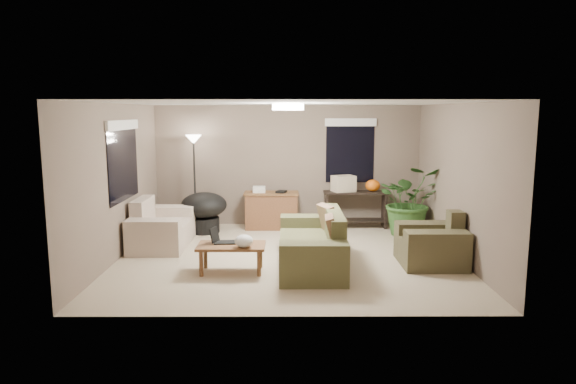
{
  "coord_description": "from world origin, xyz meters",
  "views": [
    {
      "loc": [
        -0.03,
        -8.19,
        2.37
      ],
      "look_at": [
        0.0,
        0.2,
        1.05
      ],
      "focal_mm": 32.0,
      "sensor_mm": 36.0,
      "label": 1
    }
  ],
  "objects_px": {
    "papasan_chair": "(204,209)",
    "main_sofa": "(314,247)",
    "floor_lamp": "(194,151)",
    "houseplant": "(410,208)",
    "console_table": "(355,206)",
    "coffee_table": "(231,249)",
    "cat_scratching_post": "(439,243)",
    "desk": "(272,210)",
    "armchair": "(432,246)",
    "loveseat": "(161,229)"
  },
  "relations": [
    {
      "from": "loveseat",
      "to": "papasan_chair",
      "type": "bearing_deg",
      "value": 58.69
    },
    {
      "from": "coffee_table",
      "to": "floor_lamp",
      "type": "relative_size",
      "value": 0.52
    },
    {
      "from": "coffee_table",
      "to": "console_table",
      "type": "xyz_separation_m",
      "value": [
        2.24,
        2.99,
        0.08
      ]
    },
    {
      "from": "loveseat",
      "to": "cat_scratching_post",
      "type": "relative_size",
      "value": 3.2
    },
    {
      "from": "loveseat",
      "to": "armchair",
      "type": "relative_size",
      "value": 1.6
    },
    {
      "from": "coffee_table",
      "to": "cat_scratching_post",
      "type": "xyz_separation_m",
      "value": [
        3.34,
        0.86,
        -0.14
      ]
    },
    {
      "from": "armchair",
      "to": "console_table",
      "type": "height_order",
      "value": "armchair"
    },
    {
      "from": "loveseat",
      "to": "desk",
      "type": "bearing_deg",
      "value": 34.68
    },
    {
      "from": "floor_lamp",
      "to": "houseplant",
      "type": "distance_m",
      "value": 4.39
    },
    {
      "from": "coffee_table",
      "to": "desk",
      "type": "bearing_deg",
      "value": 79.92
    },
    {
      "from": "loveseat",
      "to": "papasan_chair",
      "type": "xyz_separation_m",
      "value": [
        0.62,
        1.01,
        0.17
      ]
    },
    {
      "from": "main_sofa",
      "to": "houseplant",
      "type": "distance_m",
      "value": 2.78
    },
    {
      "from": "cat_scratching_post",
      "to": "desk",
      "type": "bearing_deg",
      "value": 144.33
    },
    {
      "from": "floor_lamp",
      "to": "main_sofa",
      "type": "bearing_deg",
      "value": -48.09
    },
    {
      "from": "main_sofa",
      "to": "floor_lamp",
      "type": "relative_size",
      "value": 1.15
    },
    {
      "from": "loveseat",
      "to": "coffee_table",
      "type": "height_order",
      "value": "loveseat"
    },
    {
      "from": "loveseat",
      "to": "armchair",
      "type": "height_order",
      "value": "same"
    },
    {
      "from": "floor_lamp",
      "to": "papasan_chair",
      "type": "bearing_deg",
      "value": -53.64
    },
    {
      "from": "desk",
      "to": "papasan_chair",
      "type": "distance_m",
      "value": 1.37
    },
    {
      "from": "armchair",
      "to": "desk",
      "type": "xyz_separation_m",
      "value": [
        -2.58,
        2.51,
        0.08
      ]
    },
    {
      "from": "desk",
      "to": "main_sofa",
      "type": "bearing_deg",
      "value": -74.2
    },
    {
      "from": "coffee_table",
      "to": "desk",
      "type": "distance_m",
      "value": 2.94
    },
    {
      "from": "console_table",
      "to": "floor_lamp",
      "type": "height_order",
      "value": "floor_lamp"
    },
    {
      "from": "desk",
      "to": "console_table",
      "type": "xyz_separation_m",
      "value": [
        1.72,
        0.1,
        0.06
      ]
    },
    {
      "from": "papasan_chair",
      "to": "desk",
      "type": "bearing_deg",
      "value": 13.99
    },
    {
      "from": "loveseat",
      "to": "houseplant",
      "type": "height_order",
      "value": "houseplant"
    },
    {
      "from": "armchair",
      "to": "papasan_chair",
      "type": "xyz_separation_m",
      "value": [
        -3.9,
        2.18,
        0.17
      ]
    },
    {
      "from": "desk",
      "to": "cat_scratching_post",
      "type": "distance_m",
      "value": 3.48
    },
    {
      "from": "coffee_table",
      "to": "houseplant",
      "type": "distance_m",
      "value": 3.94
    },
    {
      "from": "desk",
      "to": "papasan_chair",
      "type": "xyz_separation_m",
      "value": [
        -1.32,
        -0.33,
        0.09
      ]
    },
    {
      "from": "papasan_chair",
      "to": "floor_lamp",
      "type": "height_order",
      "value": "floor_lamp"
    },
    {
      "from": "coffee_table",
      "to": "console_table",
      "type": "relative_size",
      "value": 0.77
    },
    {
      "from": "papasan_chair",
      "to": "houseplant",
      "type": "height_order",
      "value": "houseplant"
    },
    {
      "from": "console_table",
      "to": "floor_lamp",
      "type": "bearing_deg",
      "value": -177.74
    },
    {
      "from": "main_sofa",
      "to": "papasan_chair",
      "type": "distance_m",
      "value": 3.03
    },
    {
      "from": "main_sofa",
      "to": "armchair",
      "type": "bearing_deg",
      "value": 1.53
    },
    {
      "from": "console_table",
      "to": "houseplant",
      "type": "relative_size",
      "value": 0.95
    },
    {
      "from": "console_table",
      "to": "houseplant",
      "type": "height_order",
      "value": "houseplant"
    },
    {
      "from": "console_table",
      "to": "papasan_chair",
      "type": "height_order",
      "value": "papasan_chair"
    },
    {
      "from": "main_sofa",
      "to": "floor_lamp",
      "type": "xyz_separation_m",
      "value": [
        -2.27,
        2.53,
        1.3
      ]
    },
    {
      "from": "papasan_chair",
      "to": "main_sofa",
      "type": "bearing_deg",
      "value": -47.41
    },
    {
      "from": "houseplant",
      "to": "floor_lamp",
      "type": "bearing_deg",
      "value": 172.44
    },
    {
      "from": "main_sofa",
      "to": "papasan_chair",
      "type": "relative_size",
      "value": 1.86
    },
    {
      "from": "armchair",
      "to": "coffee_table",
      "type": "relative_size",
      "value": 1.0
    },
    {
      "from": "floor_lamp",
      "to": "houseplant",
      "type": "relative_size",
      "value": 1.4
    },
    {
      "from": "papasan_chair",
      "to": "cat_scratching_post",
      "type": "xyz_separation_m",
      "value": [
        4.15,
        -1.7,
        -0.25
      ]
    },
    {
      "from": "desk",
      "to": "floor_lamp",
      "type": "xyz_separation_m",
      "value": [
        -1.55,
        -0.03,
        1.22
      ]
    },
    {
      "from": "houseplant",
      "to": "cat_scratching_post",
      "type": "relative_size",
      "value": 2.73
    },
    {
      "from": "main_sofa",
      "to": "console_table",
      "type": "relative_size",
      "value": 1.69
    },
    {
      "from": "coffee_table",
      "to": "desk",
      "type": "relative_size",
      "value": 0.91
    }
  ]
}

